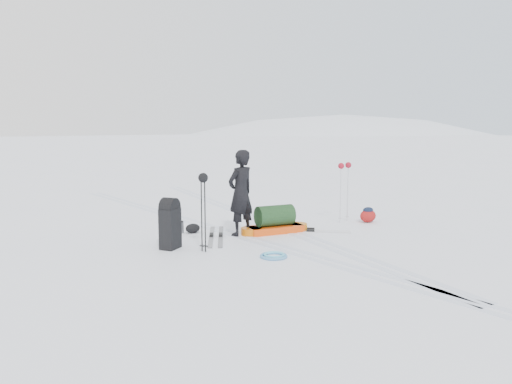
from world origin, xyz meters
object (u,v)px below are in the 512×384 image
skier (241,193)px  pulk_sled (275,222)px  expedition_rucksack (170,224)px  ski_poles_black (203,187)px

skier → pulk_sled: 1.05m
expedition_rucksack → ski_poles_black: bearing=-92.8°
skier → expedition_rucksack: skier is taller
expedition_rucksack → pulk_sled: bearing=-34.8°
pulk_sled → expedition_rucksack: (-2.48, 0.04, 0.23)m
skier → expedition_rucksack: (-1.71, -0.14, -0.46)m
pulk_sled → expedition_rucksack: expedition_rucksack is taller
skier → expedition_rucksack: bearing=-8.5°
expedition_rucksack → ski_poles_black: size_ratio=0.72×
pulk_sled → ski_poles_black: bearing=-154.4°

